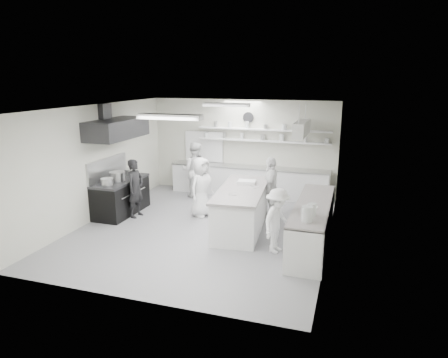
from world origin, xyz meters
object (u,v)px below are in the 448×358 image
(stove, at_px, (121,198))
(right_counter, at_px, (312,225))
(prep_island, at_px, (242,209))
(cook_back, at_px, (194,170))
(cook_stove, at_px, (136,188))
(back_counter, at_px, (248,181))

(stove, height_order, right_counter, right_counter)
(right_counter, bearing_deg, prep_island, 164.07)
(cook_back, bearing_deg, cook_stove, 58.19)
(right_counter, xyz_separation_m, cook_back, (-3.92, 2.72, 0.40))
(back_counter, bearing_deg, prep_island, -78.73)
(cook_back, bearing_deg, back_counter, -168.59)
(cook_stove, bearing_deg, cook_back, -12.67)
(stove, distance_m, right_counter, 5.28)
(stove, bearing_deg, right_counter, -6.52)
(prep_island, bearing_deg, right_counter, -21.36)
(prep_island, distance_m, cook_stove, 2.96)
(stove, relative_size, right_counter, 0.55)
(cook_stove, bearing_deg, back_counter, -32.11)
(stove, height_order, back_counter, back_counter)
(stove, xyz_separation_m, cook_back, (1.33, 2.12, 0.42))
(stove, xyz_separation_m, prep_island, (3.48, -0.09, 0.05))
(prep_island, distance_m, cook_back, 3.11)
(stove, bearing_deg, cook_back, 57.89)
(back_counter, relative_size, prep_island, 1.86)
(back_counter, xyz_separation_m, right_counter, (2.35, -3.40, 0.01))
(right_counter, relative_size, prep_island, 1.23)
(right_counter, distance_m, prep_island, 1.84)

